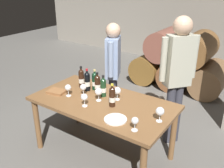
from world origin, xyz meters
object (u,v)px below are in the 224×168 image
wine_bottle_5 (95,81)px  sommelier_presenting (178,71)px  wine_glass_2 (99,92)px  wine_glass_0 (160,112)px  taster_seated_left (113,66)px  wine_bottle_0 (112,97)px  wine_bottle_2 (103,87)px  wine_bottle_4 (87,81)px  wine_bottle_3 (97,84)px  wine_glass_4 (83,88)px  tasting_notebook (57,91)px  dining_table (103,108)px  wine_glass_3 (135,121)px  serving_plate (115,119)px  wine_bottle_1 (81,78)px  wine_glass_5 (68,88)px  wine_glass_6 (84,98)px  wine_glass_1 (117,91)px

wine_bottle_5 → sommelier_presenting: bearing=31.0°
wine_glass_2 → wine_glass_0: bearing=-1.1°
taster_seated_left → wine_bottle_0: bearing=-56.4°
wine_bottle_2 → taster_seated_left: (-0.27, 0.60, 0.04)m
wine_bottle_2 → wine_bottle_4: (-0.27, 0.02, 0.01)m
wine_glass_2 → wine_bottle_3: bearing=130.7°
wine_glass_0 → taster_seated_left: bearing=145.3°
wine_bottle_4 → wine_bottle_5: 0.10m
wine_glass_2 → wine_glass_4: (-0.24, 0.00, -0.01)m
tasting_notebook → wine_bottle_5: bearing=34.5°
wine_glass_2 → dining_table: bearing=17.7°
wine_glass_3 → wine_glass_0: bearing=66.0°
wine_glass_3 → taster_seated_left: 1.41m
wine_bottle_2 → serving_plate: 0.59m
wine_bottle_1 → wine_glass_2: size_ratio=1.80×
dining_table → tasting_notebook: size_ratio=7.73×
wine_bottle_2 → taster_seated_left: 0.66m
dining_table → wine_bottle_5: 0.41m
wine_glass_5 → serving_plate: (0.79, -0.14, -0.10)m
dining_table → wine_bottle_0: (0.16, -0.03, 0.21)m
wine_glass_0 → wine_glass_6: size_ratio=1.06×
wine_glass_2 → wine_glass_4: size_ratio=1.06×
dining_table → serving_plate: bearing=-36.0°
wine_bottle_5 → sommelier_presenting: sommelier_presenting is taller
wine_bottle_2 → serving_plate: (0.43, -0.38, -0.11)m
wine_glass_3 → wine_bottle_3: bearing=149.8°
wine_glass_5 → sommelier_presenting: 1.38m
dining_table → wine_glass_1: 0.27m
wine_bottle_4 → serving_plate: bearing=-29.6°
wine_bottle_5 → wine_glass_3: size_ratio=1.89×
wine_glass_6 → serving_plate: 0.47m
wine_bottle_5 → wine_bottle_2: bearing=-25.0°
wine_glass_0 → wine_glass_3: wine_glass_0 is taller
wine_bottle_4 → wine_glass_0: wine_bottle_4 is taller
wine_bottle_0 → wine_glass_6: bearing=-145.1°
wine_glass_1 → taster_seated_left: (-0.46, 0.59, 0.05)m
serving_plate → wine_glass_3: bearing=-11.5°
dining_table → wine_bottle_2: size_ratio=6.19×
dining_table → serving_plate: size_ratio=7.08×
wine_glass_6 → sommelier_presenting: bearing=53.6°
wine_bottle_0 → tasting_notebook: (-0.79, -0.11, -0.11)m
tasting_notebook → wine_glass_4: bearing=9.8°
wine_glass_1 → wine_glass_2: same height
wine_bottle_5 → wine_glass_1: 0.41m
wine_bottle_2 → wine_bottle_4: bearing=175.7°
dining_table → wine_glass_0: 0.77m
wine_glass_1 → sommelier_presenting: 0.81m
wine_glass_3 → taster_seated_left: bearing=132.7°
wine_bottle_2 → tasting_notebook: wine_bottle_2 is taller
wine_bottle_3 → wine_glass_3: (0.81, -0.47, -0.02)m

